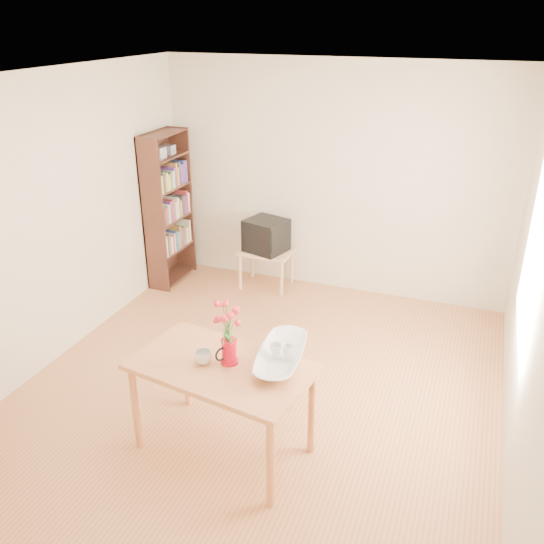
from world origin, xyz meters
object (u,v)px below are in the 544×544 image
at_px(bowl, 281,333).
at_px(table, 222,376).
at_px(mug, 203,357).
at_px(television, 267,235).
at_px(pitcher, 229,352).

bearing_deg(bowl, table, -150.32).
relative_size(table, mug, 11.31).
height_order(table, bowl, bowl).
bearing_deg(mug, television, -73.48).
bearing_deg(mug, bowl, -150.38).
relative_size(mug, television, 0.23).
distance_m(bowl, television, 2.81).
distance_m(mug, bowl, 0.58).
bearing_deg(television, mug, -61.81).
xyz_separation_m(table, bowl, (0.37, 0.21, 0.31)).
xyz_separation_m(table, television, (-0.73, 2.78, -0.00)).
xyz_separation_m(pitcher, television, (-0.77, 2.73, -0.18)).
bearing_deg(television, bowl, -50.71).
xyz_separation_m(bowl, television, (-1.10, 2.56, -0.32)).
bearing_deg(bowl, mug, -154.79).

